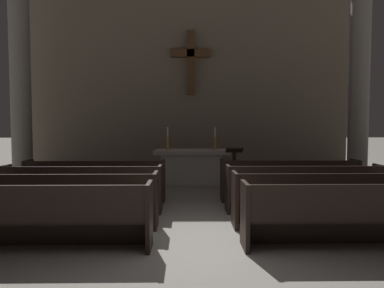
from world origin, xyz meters
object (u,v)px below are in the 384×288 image
(pew_left_row_4, at_px, (96,181))
(candlestick_left, at_px, (168,142))
(pew_right_row_1, at_px, (353,215))
(pew_left_row_3, at_px, (83,189))
(column_right_second, at_px, (359,85))
(pew_right_row_3, at_px, (304,188))
(pew_right_row_4, at_px, (289,180))
(pew_left_row_1, at_px, (39,216))
(pew_right_row_2, at_px, (324,199))
(pew_left_row_2, at_px, (65,200))
(lectern, at_px, (234,170))
(altar, at_px, (191,166))
(column_left_second, at_px, (21,85))
(candlestick_right, at_px, (215,142))

(pew_left_row_4, bearing_deg, candlestick_left, 57.59)
(pew_left_row_4, bearing_deg, pew_right_row_1, -34.75)
(pew_left_row_3, height_order, column_right_second, column_right_second)
(pew_left_row_3, xyz_separation_m, pew_right_row_3, (4.43, 0.00, 0.00))
(pew_left_row_3, relative_size, pew_right_row_4, 1.00)
(pew_left_row_1, relative_size, pew_right_row_2, 1.00)
(pew_left_row_2, distance_m, pew_right_row_1, 4.54)
(pew_left_row_2, relative_size, candlestick_left, 4.68)
(lectern, bearing_deg, column_right_second, 20.47)
(altar, relative_size, candlestick_left, 3.29)
(pew_right_row_4, height_order, altar, altar)
(pew_right_row_4, relative_size, column_left_second, 0.52)
(pew_left_row_1, distance_m, pew_right_row_2, 4.54)
(pew_left_row_4, bearing_deg, candlestick_right, 39.29)
(candlestick_left, bearing_deg, altar, 0.00)
(pew_left_row_4, distance_m, lectern, 3.53)
(pew_right_row_3, xyz_separation_m, altar, (-2.21, 3.41, 0.06))
(pew_left_row_4, relative_size, pew_right_row_2, 1.00)
(pew_left_row_2, distance_m, lectern, 4.63)
(pew_right_row_2, distance_m, candlestick_right, 4.74)
(pew_left_row_1, xyz_separation_m, candlestick_left, (1.51, 5.46, 0.75))
(pew_left_row_2, bearing_deg, column_right_second, 32.83)
(pew_right_row_1, distance_m, lectern, 4.40)
(pew_right_row_1, relative_size, altar, 1.42)
(pew_right_row_1, relative_size, candlestick_right, 4.68)
(pew_left_row_2, xyz_separation_m, column_right_second, (7.32, 4.73, 2.47))
(pew_left_row_3, bearing_deg, pew_left_row_4, 90.00)
(pew_left_row_2, relative_size, pew_left_row_4, 1.00)
(candlestick_left, relative_size, candlestick_right, 1.00)
(pew_right_row_2, height_order, pew_right_row_3, same)
(pew_left_row_1, relative_size, column_left_second, 0.52)
(pew_right_row_4, height_order, lectern, lectern)
(pew_left_row_4, bearing_deg, altar, 47.12)
(pew_left_row_4, height_order, pew_right_row_1, same)
(pew_right_row_4, relative_size, candlestick_left, 4.68)
(pew_right_row_3, height_order, candlestick_left, candlestick_left)
(pew_right_row_2, relative_size, pew_right_row_3, 1.00)
(pew_left_row_4, bearing_deg, pew_right_row_3, -13.02)
(column_left_second, bearing_deg, column_right_second, 0.00)
(column_left_second, bearing_deg, pew_right_row_2, -32.83)
(pew_left_row_3, distance_m, pew_right_row_3, 4.43)
(candlestick_right, bearing_deg, pew_right_row_3, -66.05)
(pew_right_row_1, distance_m, candlestick_right, 5.71)
(pew_right_row_3, distance_m, column_left_second, 8.57)
(pew_right_row_1, relative_size, candlestick_left, 4.68)
(column_right_second, bearing_deg, pew_left_row_1, -141.86)
(altar, relative_size, candlestick_right, 3.29)
(pew_left_row_2, height_order, column_left_second, column_left_second)
(pew_right_row_1, bearing_deg, candlestick_right, 105.51)
(altar, bearing_deg, pew_left_row_2, -116.55)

